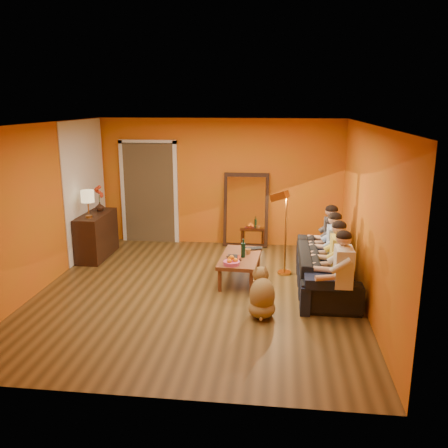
# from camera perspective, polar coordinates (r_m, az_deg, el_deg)

# --- Properties ---
(room_shell) EXTENTS (5.00, 5.50, 2.60)m
(room_shell) POSITION_cam_1_polar(r_m,az_deg,el_deg) (7.49, -2.78, 2.05)
(room_shell) COLOR brown
(room_shell) RESTS_ON ground
(white_accent) EXTENTS (0.02, 1.90, 2.58)m
(white_accent) POSITION_cam_1_polar(r_m,az_deg,el_deg) (9.50, -16.34, 4.13)
(white_accent) COLOR white
(white_accent) RESTS_ON wall_left
(doorway_recess) EXTENTS (1.06, 0.30, 2.10)m
(doorway_recess) POSITION_cam_1_polar(r_m,az_deg,el_deg) (10.22, -8.79, 3.82)
(doorway_recess) COLOR #3F2D19
(doorway_recess) RESTS_ON floor
(door_jamb_left) EXTENTS (0.08, 0.06, 2.20)m
(door_jamb_left) POSITION_cam_1_polar(r_m,az_deg,el_deg) (10.28, -12.04, 3.73)
(door_jamb_left) COLOR white
(door_jamb_left) RESTS_ON wall_back
(door_jamb_right) EXTENTS (0.08, 0.06, 2.20)m
(door_jamb_right) POSITION_cam_1_polar(r_m,az_deg,el_deg) (9.97, -5.81, 3.65)
(door_jamb_right) COLOR white
(door_jamb_right) RESTS_ON wall_back
(door_header) EXTENTS (1.22, 0.06, 0.08)m
(door_header) POSITION_cam_1_polar(r_m,az_deg,el_deg) (9.97, -9.22, 9.75)
(door_header) COLOR white
(door_header) RESTS_ON wall_back
(mirror_frame) EXTENTS (0.92, 0.27, 1.51)m
(mirror_frame) POSITION_cam_1_polar(r_m,az_deg,el_deg) (9.74, 2.66, 1.71)
(mirror_frame) COLOR black
(mirror_frame) RESTS_ON floor
(mirror_glass) EXTENTS (0.78, 0.21, 1.35)m
(mirror_glass) POSITION_cam_1_polar(r_m,az_deg,el_deg) (9.70, 2.64, 1.66)
(mirror_glass) COLOR white
(mirror_glass) RESTS_ON mirror_frame
(sideboard) EXTENTS (0.44, 1.18, 0.85)m
(sideboard) POSITION_cam_1_polar(r_m,az_deg,el_deg) (9.42, -15.06, -1.33)
(sideboard) COLOR black
(sideboard) RESTS_ON floor
(table_lamp) EXTENTS (0.24, 0.24, 0.51)m
(table_lamp) POSITION_cam_1_polar(r_m,az_deg,el_deg) (8.99, -16.04, 2.33)
(table_lamp) COLOR beige
(table_lamp) RESTS_ON sideboard
(sofa) EXTENTS (2.23, 0.87, 0.65)m
(sofa) POSITION_cam_1_polar(r_m,az_deg,el_deg) (7.80, 12.15, -5.22)
(sofa) COLOR black
(sofa) RESTS_ON floor
(coffee_table) EXTENTS (0.68, 1.25, 0.42)m
(coffee_table) POSITION_cam_1_polar(r_m,az_deg,el_deg) (7.98, 1.97, -5.31)
(coffee_table) COLOR brown
(coffee_table) RESTS_ON floor
(floor_lamp) EXTENTS (0.37, 0.34, 1.44)m
(floor_lamp) POSITION_cam_1_polar(r_m,az_deg,el_deg) (8.16, 7.42, -1.21)
(floor_lamp) COLOR #CA883B
(floor_lamp) RESTS_ON floor
(dog) EXTENTS (0.54, 0.68, 0.70)m
(dog) POSITION_cam_1_polar(r_m,az_deg,el_deg) (6.68, 4.63, -8.13)
(dog) COLOR olive
(dog) RESTS_ON floor
(person_far_left) EXTENTS (0.70, 0.44, 1.22)m
(person_far_left) POSITION_cam_1_polar(r_m,az_deg,el_deg) (6.78, 14.11, -5.80)
(person_far_left) COLOR beige
(person_far_left) RESTS_ON sofa
(person_mid_left) EXTENTS (0.70, 0.44, 1.22)m
(person_mid_left) POSITION_cam_1_polar(r_m,az_deg,el_deg) (7.30, 13.60, -4.32)
(person_mid_left) COLOR gold
(person_mid_left) RESTS_ON sofa
(person_mid_right) EXTENTS (0.70, 0.44, 1.22)m
(person_mid_right) POSITION_cam_1_polar(r_m,az_deg,el_deg) (7.82, 13.15, -3.03)
(person_mid_right) COLOR #8BA9D7
(person_mid_right) RESTS_ON sofa
(person_far_right) EXTENTS (0.70, 0.44, 1.22)m
(person_far_right) POSITION_cam_1_polar(r_m,az_deg,el_deg) (8.34, 12.76, -1.90)
(person_far_right) COLOR #323237
(person_far_right) RESTS_ON sofa
(fruit_bowl) EXTENTS (0.26, 0.26, 0.16)m
(fruit_bowl) POSITION_cam_1_polar(r_m,az_deg,el_deg) (7.47, 0.92, -4.35)
(fruit_bowl) COLOR #D74B81
(fruit_bowl) RESTS_ON coffee_table
(wine_bottle) EXTENTS (0.07, 0.07, 0.31)m
(wine_bottle) POSITION_cam_1_polar(r_m,az_deg,el_deg) (7.81, 2.32, -2.93)
(wine_bottle) COLOR black
(wine_bottle) RESTS_ON coffee_table
(tumbler) EXTENTS (0.11, 0.11, 0.09)m
(tumbler) POSITION_cam_1_polar(r_m,az_deg,el_deg) (8.00, 2.91, -3.33)
(tumbler) COLOR #B27F3F
(tumbler) RESTS_ON coffee_table
(laptop) EXTENTS (0.40, 0.31, 0.03)m
(laptop) POSITION_cam_1_polar(r_m,az_deg,el_deg) (8.23, 3.44, -3.07)
(laptop) COLOR black
(laptop) RESTS_ON coffee_table
(book_lower) EXTENTS (0.27, 0.31, 0.02)m
(book_lower) POSITION_cam_1_polar(r_m,az_deg,el_deg) (7.73, 0.52, -4.21)
(book_lower) COLOR black
(book_lower) RESTS_ON coffee_table
(book_mid) EXTENTS (0.20, 0.26, 0.02)m
(book_mid) POSITION_cam_1_polar(r_m,az_deg,el_deg) (7.73, 0.60, -4.04)
(book_mid) COLOR red
(book_mid) RESTS_ON book_lower
(book_upper) EXTENTS (0.17, 0.22, 0.02)m
(book_upper) POSITION_cam_1_polar(r_m,az_deg,el_deg) (7.71, 0.51, -3.95)
(book_upper) COLOR black
(book_upper) RESTS_ON book_mid
(vase) EXTENTS (0.17, 0.17, 0.17)m
(vase) POSITION_cam_1_polar(r_m,az_deg,el_deg) (9.52, -14.71, 2.04)
(vase) COLOR black
(vase) RESTS_ON sideboard
(flowers) EXTENTS (0.17, 0.17, 0.51)m
(flowers) POSITION_cam_1_polar(r_m,az_deg,el_deg) (9.47, -14.82, 3.74)
(flowers) COLOR red
(flowers) RESTS_ON vase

